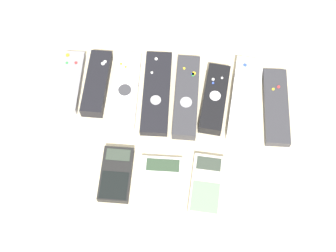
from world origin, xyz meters
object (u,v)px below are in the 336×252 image
(remote_0, at_px, (70,82))
(calculator_0, at_px, (116,174))
(remote_2, at_px, (125,89))
(calculator_1, at_px, (160,185))
(remote_7, at_px, (276,106))
(remote_3, at_px, (157,93))
(calculator_2, at_px, (206,185))
(remote_4, at_px, (186,97))
(remote_6, at_px, (245,98))
(remote_5, at_px, (215,99))
(remote_1, at_px, (97,83))

(remote_0, xyz_separation_m, calculator_0, (0.14, -0.20, -0.00))
(remote_2, bearing_deg, calculator_1, -67.10)
(remote_7, bearing_deg, calculator_0, -152.07)
(remote_3, distance_m, calculator_2, 0.24)
(remote_4, xyz_separation_m, remote_6, (0.13, 0.01, 0.00))
(remote_2, distance_m, remote_3, 0.07)
(remote_4, height_order, calculator_1, remote_4)
(remote_3, relative_size, calculator_2, 1.66)
(calculator_0, bearing_deg, remote_2, 91.59)
(remote_5, height_order, remote_7, remote_5)
(remote_0, distance_m, remote_1, 0.06)
(remote_6, xyz_separation_m, calculator_1, (-0.16, -0.22, -0.01))
(remote_3, distance_m, remote_6, 0.20)
(remote_1, bearing_deg, remote_7, -2.87)
(remote_3, bearing_deg, remote_6, -1.93)
(calculator_0, relative_size, calculator_1, 0.95)
(remote_6, bearing_deg, remote_5, -169.52)
(calculator_1, bearing_deg, remote_1, 124.86)
(remote_4, distance_m, calculator_0, 0.23)
(remote_0, distance_m, calculator_1, 0.32)
(calculator_1, distance_m, calculator_2, 0.09)
(remote_3, bearing_deg, remote_5, -4.82)
(remote_7, xyz_separation_m, calculator_1, (-0.23, -0.21, -0.00))
(remote_4, bearing_deg, remote_7, -2.20)
(remote_0, relative_size, calculator_0, 1.31)
(remote_5, xyz_separation_m, calculator_2, (-0.00, -0.20, -0.00))
(remote_6, bearing_deg, remote_1, -176.71)
(remote_0, relative_size, remote_4, 0.76)
(remote_1, distance_m, calculator_1, 0.28)
(remote_2, distance_m, remote_5, 0.20)
(remote_0, xyz_separation_m, remote_7, (0.46, -0.01, -0.00))
(remote_0, relative_size, remote_1, 0.96)
(remote_1, bearing_deg, remote_0, -179.43)
(remote_4, relative_size, calculator_1, 1.62)
(remote_1, relative_size, remote_6, 0.79)
(remote_7, height_order, calculator_0, same)
(remote_5, distance_m, remote_7, 0.14)
(remote_4, xyz_separation_m, remote_7, (0.20, 0.00, -0.00))
(remote_0, relative_size, calculator_1, 1.24)
(remote_1, bearing_deg, remote_6, -1.47)
(remote_0, xyz_separation_m, remote_4, (0.26, -0.01, 0.00))
(remote_2, relative_size, calculator_0, 1.66)
(remote_0, bearing_deg, calculator_0, -59.44)
(remote_6, bearing_deg, remote_3, -175.07)
(remote_4, bearing_deg, remote_5, -0.82)
(remote_6, bearing_deg, remote_7, -4.87)
(remote_0, xyz_separation_m, calculator_1, (0.23, -0.22, -0.01))
(calculator_2, bearing_deg, remote_5, 90.81)
(remote_1, height_order, remote_3, remote_1)
(remote_7, relative_size, calculator_2, 1.49)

